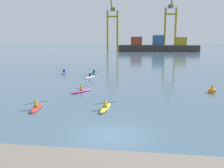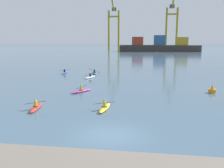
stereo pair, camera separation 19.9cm
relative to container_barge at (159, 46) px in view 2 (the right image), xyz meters
name	(u,v)px [view 2 (the right image)]	position (x,y,z in m)	size (l,w,h in m)	color
ground_plane	(110,136)	(-9.08, -127.47, -2.99)	(800.00, 800.00, 0.00)	#425B70
container_barge	(159,46)	(0.00, 0.00, 0.00)	(44.61, 10.18, 9.09)	#38332D
gantry_crane_west	(114,23)	(-28.24, 14.32, 13.78)	(7.56, 16.32, 33.44)	olive
gantry_crane_west_mid	(172,22)	(7.55, 11.45, 14.25)	(7.48, 14.88, 35.77)	olive
channel_buoy	(212,90)	(1.22, -112.32, -2.63)	(0.90, 0.90, 1.00)	orange
kayak_teal	(94,73)	(-16.62, -97.78, -2.82)	(2.09, 3.42, 1.05)	teal
kayak_red	(36,107)	(-16.89, -122.04, -2.82)	(2.25, 3.45, 0.95)	red
kayak_magenta	(82,91)	(-14.66, -114.18, -2.82)	(2.26, 3.22, 1.07)	#C13384
kayak_white	(90,77)	(-16.19, -102.80, -2.82)	(2.16, 3.44, 0.97)	silver
kayak_yellow	(105,107)	(-10.52, -121.26, -2.82)	(2.26, 3.44, 0.95)	yellow
kayak_blue	(65,73)	(-22.39, -98.03, -2.82)	(2.27, 3.42, 0.95)	#2856B2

